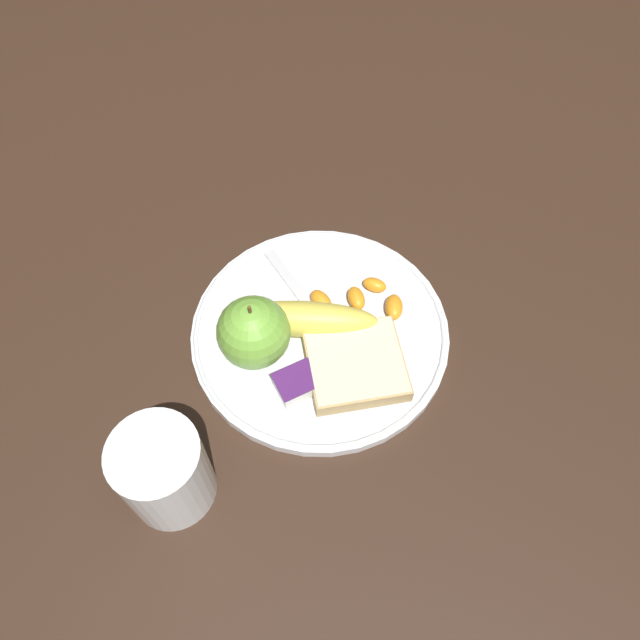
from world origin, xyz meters
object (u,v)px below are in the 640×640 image
(plate, at_px, (320,331))
(apple, at_px, (254,332))
(banana, at_px, (299,319))
(fork, at_px, (321,316))
(bread_slice, at_px, (356,365))
(juice_glass, at_px, (165,473))
(jam_packet, at_px, (297,384))

(plate, distance_m, apple, 0.09)
(plate, xyz_separation_m, banana, (-0.02, 0.01, 0.02))
(plate, bearing_deg, apple, 174.50)
(banana, xyz_separation_m, fork, (0.03, 0.00, -0.02))
(banana, distance_m, bread_slice, 0.08)
(plate, xyz_separation_m, apple, (-0.07, 0.01, 0.04))
(juice_glass, xyz_separation_m, fork, (0.21, 0.11, -0.03))
(juice_glass, bearing_deg, apple, 36.59)
(bread_slice, relative_size, jam_packet, 2.83)
(jam_packet, bearing_deg, bread_slice, -6.81)
(plate, relative_size, banana, 1.74)
(banana, relative_size, jam_packet, 3.78)
(fork, bearing_deg, plate, -35.99)
(banana, bearing_deg, bread_slice, -67.35)
(jam_packet, bearing_deg, banana, 62.00)
(plate, relative_size, juice_glass, 2.87)
(apple, distance_m, bread_slice, 0.11)
(fork, relative_size, jam_packet, 4.33)
(banana, bearing_deg, plate, -30.55)
(juice_glass, relative_size, bread_slice, 0.81)
(plate, height_order, jam_packet, jam_packet)
(juice_glass, height_order, banana, juice_glass)
(plate, xyz_separation_m, fork, (0.01, 0.01, 0.01))
(plate, height_order, juice_glass, juice_glass)
(juice_glass, xyz_separation_m, apple, (0.13, 0.10, 0.00))
(fork, bearing_deg, bread_slice, -3.28)
(bread_slice, bearing_deg, apple, 140.91)
(apple, distance_m, banana, 0.06)
(banana, relative_size, bread_slice, 1.33)
(bread_slice, distance_m, jam_packet, 0.07)
(bread_slice, relative_size, fork, 0.65)
(apple, height_order, banana, apple)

